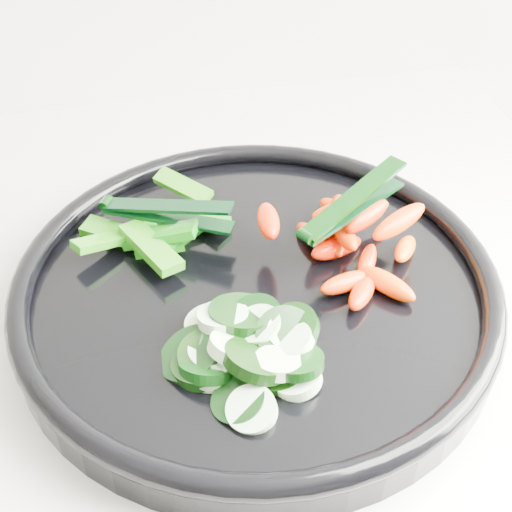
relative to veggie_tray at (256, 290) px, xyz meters
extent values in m
cylinder|color=black|center=(0.00, 0.00, -0.01)|extent=(0.44, 0.44, 0.02)
torus|color=black|center=(0.00, 0.00, 0.01)|extent=(0.44, 0.44, 0.02)
cylinder|color=black|center=(-0.04, -0.11, 0.01)|extent=(0.05, 0.05, 0.02)
cylinder|color=beige|center=(-0.03, -0.12, 0.01)|extent=(0.04, 0.04, 0.02)
cylinder|color=black|center=(-0.05, -0.08, 0.01)|extent=(0.04, 0.04, 0.03)
cylinder|color=beige|center=(-0.04, -0.08, 0.01)|extent=(0.04, 0.04, 0.02)
cylinder|color=black|center=(-0.03, -0.06, 0.01)|extent=(0.04, 0.04, 0.03)
cylinder|color=beige|center=(-0.03, -0.06, 0.01)|extent=(0.03, 0.03, 0.02)
cylinder|color=black|center=(0.00, -0.09, 0.01)|extent=(0.06, 0.06, 0.02)
cylinder|color=#CEEFBF|center=(0.01, -0.10, 0.01)|extent=(0.05, 0.05, 0.02)
cylinder|color=black|center=(-0.04, -0.05, 0.01)|extent=(0.04, 0.04, 0.02)
cylinder|color=beige|center=(-0.04, -0.04, 0.01)|extent=(0.04, 0.04, 0.02)
cylinder|color=black|center=(-0.05, -0.07, 0.01)|extent=(0.06, 0.06, 0.02)
cylinder|color=beige|center=(-0.04, -0.06, 0.01)|extent=(0.04, 0.04, 0.01)
cylinder|color=black|center=(-0.05, -0.07, 0.01)|extent=(0.06, 0.06, 0.02)
cylinder|color=#E3F9C7|center=(-0.05, -0.07, 0.01)|extent=(0.04, 0.04, 0.01)
cylinder|color=black|center=(-0.06, -0.06, 0.01)|extent=(0.05, 0.05, 0.03)
cylinder|color=beige|center=(-0.05, -0.08, 0.01)|extent=(0.04, 0.04, 0.02)
cylinder|color=black|center=(0.01, -0.06, 0.02)|extent=(0.05, 0.05, 0.03)
cylinder|color=beige|center=(0.01, -0.08, 0.02)|extent=(0.04, 0.04, 0.02)
cylinder|color=black|center=(-0.02, -0.04, 0.02)|extent=(0.07, 0.07, 0.02)
cylinder|color=#D7F1C1|center=(-0.03, -0.04, 0.02)|extent=(0.04, 0.04, 0.02)
cylinder|color=black|center=(-0.02, -0.09, 0.02)|extent=(0.05, 0.05, 0.03)
cylinder|color=#E4F7C6|center=(-0.03, -0.07, 0.02)|extent=(0.04, 0.04, 0.03)
cylinder|color=black|center=(0.01, -0.07, 0.02)|extent=(0.06, 0.06, 0.03)
cylinder|color=beige|center=(0.01, -0.07, 0.02)|extent=(0.04, 0.04, 0.02)
cylinder|color=black|center=(-0.01, -0.05, 0.02)|extent=(0.05, 0.05, 0.02)
cylinder|color=beige|center=(-0.01, -0.06, 0.02)|extent=(0.04, 0.04, 0.02)
cylinder|color=black|center=(0.01, -0.09, 0.02)|extent=(0.04, 0.04, 0.02)
cylinder|color=#D6ECBD|center=(-0.01, -0.09, 0.02)|extent=(0.04, 0.04, 0.02)
ellipsoid|color=#F22600|center=(0.09, 0.00, 0.01)|extent=(0.03, 0.04, 0.02)
ellipsoid|color=#FC5400|center=(0.07, -0.02, 0.01)|extent=(0.05, 0.03, 0.02)
ellipsoid|color=#E45800|center=(0.10, -0.03, 0.01)|extent=(0.04, 0.05, 0.02)
ellipsoid|color=#FF3C00|center=(0.06, 0.04, 0.01)|extent=(0.03, 0.04, 0.02)
ellipsoid|color=#FF6700|center=(0.12, 0.01, 0.01)|extent=(0.04, 0.05, 0.03)
ellipsoid|color=red|center=(0.07, 0.03, 0.01)|extent=(0.02, 0.04, 0.02)
ellipsoid|color=#E93300|center=(0.07, -0.03, 0.01)|extent=(0.04, 0.04, 0.02)
ellipsoid|color=#FF2D00|center=(0.07, 0.02, 0.01)|extent=(0.06, 0.04, 0.03)
ellipsoid|color=#FF2B00|center=(0.09, 0.07, 0.01)|extent=(0.03, 0.05, 0.02)
ellipsoid|color=#F36300|center=(0.08, 0.05, 0.03)|extent=(0.03, 0.06, 0.03)
ellipsoid|color=#FB6500|center=(0.08, 0.02, 0.03)|extent=(0.02, 0.04, 0.02)
ellipsoid|color=red|center=(0.06, 0.03, 0.03)|extent=(0.05, 0.05, 0.03)
ellipsoid|color=#E85300|center=(0.11, 0.05, 0.03)|extent=(0.05, 0.03, 0.02)
ellipsoid|color=#EA4100|center=(0.07, 0.03, 0.04)|extent=(0.05, 0.02, 0.02)
ellipsoid|color=#F73F00|center=(0.02, 0.03, 0.04)|extent=(0.02, 0.05, 0.02)
ellipsoid|color=#E63B00|center=(0.09, 0.02, 0.04)|extent=(0.05, 0.04, 0.02)
ellipsoid|color=#EE1B00|center=(0.12, 0.01, 0.04)|extent=(0.06, 0.04, 0.02)
cube|color=#0D6E0A|center=(-0.05, 0.07, 0.01)|extent=(0.05, 0.05, 0.02)
cube|color=#0D6609|center=(-0.03, 0.09, 0.01)|extent=(0.05, 0.05, 0.02)
cube|color=#096009|center=(-0.07, 0.06, 0.01)|extent=(0.04, 0.02, 0.01)
cube|color=#0A6B0F|center=(-0.05, 0.07, 0.01)|extent=(0.06, 0.04, 0.02)
cube|color=#106C0A|center=(-0.10, 0.08, 0.01)|extent=(0.06, 0.05, 0.01)
cube|color=#21730A|center=(-0.08, 0.08, 0.01)|extent=(0.02, 0.07, 0.03)
cube|color=#1A6409|center=(-0.07, 0.06, 0.02)|extent=(0.06, 0.04, 0.03)
cube|color=#196D0A|center=(-0.11, 0.06, 0.02)|extent=(0.05, 0.04, 0.02)
cube|color=#186B0A|center=(-0.07, 0.05, 0.02)|extent=(0.05, 0.07, 0.01)
cube|color=#1A6709|center=(-0.04, 0.12, 0.02)|extent=(0.05, 0.05, 0.02)
cylinder|color=black|center=(0.04, -0.01, 0.05)|extent=(0.01, 0.01, 0.01)
cube|color=black|center=(0.08, 0.02, 0.05)|extent=(0.10, 0.07, 0.00)
cube|color=black|center=(0.08, 0.02, 0.06)|extent=(0.10, 0.07, 0.02)
cylinder|color=black|center=(-0.11, 0.10, 0.03)|extent=(0.01, 0.01, 0.01)
cube|color=black|center=(-0.06, 0.07, 0.02)|extent=(0.10, 0.07, 0.00)
cube|color=black|center=(-0.06, 0.07, 0.04)|extent=(0.10, 0.07, 0.02)
camera|label=1|loc=(-0.09, -0.39, 0.38)|focal=50.00mm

